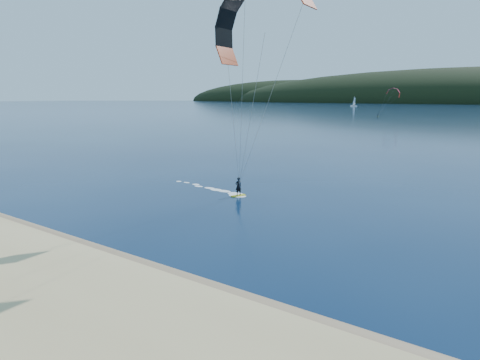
% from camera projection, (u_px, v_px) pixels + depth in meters
% --- Properties ---
extents(ground, '(1800.00, 1800.00, 0.00)m').
position_uv_depth(ground, '(58.00, 296.00, 20.66)').
color(ground, '#071936').
rests_on(ground, ground).
extents(wet_sand, '(220.00, 2.50, 0.10)m').
position_uv_depth(wet_sand, '(126.00, 265.00, 24.31)').
color(wet_sand, '#84684D').
rests_on(wet_sand, ground).
extents(kitesurfer_near, '(21.69, 9.37, 18.62)m').
position_uv_depth(kitesurfer_near, '(263.00, 40.00, 30.06)').
color(kitesurfer_near, gold).
rests_on(kitesurfer_near, ground).
extents(kitesurfer_far, '(11.90, 7.05, 14.27)m').
position_uv_depth(kitesurfer_far, '(393.00, 95.00, 193.45)').
color(kitesurfer_far, gold).
rests_on(kitesurfer_far, ground).
extents(sailboat, '(7.57, 4.93, 10.56)m').
position_uv_depth(sailboat, '(354.00, 106.00, 414.89)').
color(sailboat, white).
rests_on(sailboat, ground).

